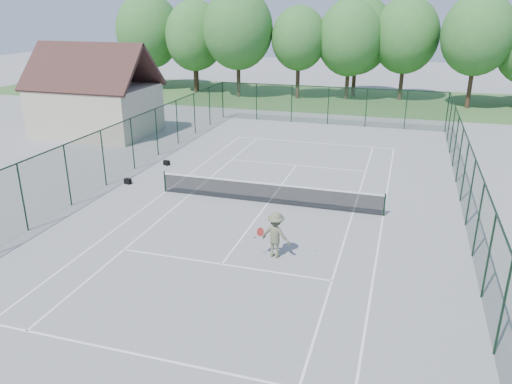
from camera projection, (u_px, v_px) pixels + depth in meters
ground at (268, 203)px, 24.31m from camera, size 140.00×140.00×0.00m
grass_far at (346, 99)px, 51.19m from camera, size 80.00×16.00×0.01m
court_lines at (268, 203)px, 24.31m from camera, size 11.05×23.85×0.01m
tennis_net at (268, 192)px, 24.10m from camera, size 11.08×0.08×1.10m
fence_enclosure at (268, 173)px, 23.76m from camera, size 18.05×36.05×3.02m
utility_building at (94, 92)px, 36.51m from camera, size 8.60×6.27×6.63m
tree_line_far at (350, 38)px, 49.09m from camera, size 39.40×6.40×9.70m
sports_bag_a at (128, 181)px, 26.88m from camera, size 0.41×0.30×0.30m
sports_bag_b at (167, 163)px, 30.03m from camera, size 0.43×0.33×0.29m
tennis_player at (276, 235)px, 18.86m from camera, size 2.11×0.95×1.81m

